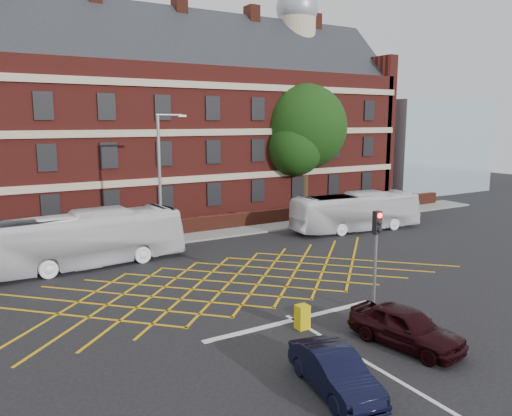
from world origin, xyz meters
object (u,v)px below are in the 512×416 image
bus_right (356,212)px  utility_cabinet (302,317)px  street_lamp (162,207)px  car_navy (335,371)px  car_maroon (406,327)px  bus_left (84,239)px  traffic_light_near (375,271)px  deciduous_tree (304,133)px

bus_right → utility_cabinet: size_ratio=10.60×
bus_right → street_lamp: size_ratio=1.20×
bus_right → car_navy: (-15.46, -16.27, -0.76)m
car_maroon → street_lamp: size_ratio=0.50×
car_navy → utility_cabinet: size_ratio=4.04×
car_navy → street_lamp: 17.87m
bus_left → car_maroon: 17.59m
utility_cabinet → traffic_light_near: bearing=-2.8°
deciduous_tree → bus_right: bearing=-99.5°
car_navy → deciduous_tree: deciduous_tree is taller
bus_left → car_maroon: bus_left is taller
bus_right → utility_cabinet: bus_right is taller
bus_right → street_lamp: bearing=90.9°
car_maroon → bus_left: bearing=105.7°
bus_right → car_navy: size_ratio=2.62×
car_maroon → utility_cabinet: car_maroon is taller
street_lamp → car_navy: bearing=-94.2°
bus_right → car_navy: bearing=143.1°
traffic_light_near → deciduous_tree: bearing=61.0°
deciduous_tree → utility_cabinet: bearing=-126.1°
car_maroon → street_lamp: street_lamp is taller
street_lamp → utility_cabinet: bearing=-87.7°
bus_left → car_navy: 17.31m
bus_left → traffic_light_near: size_ratio=2.55×
bus_left → bus_right: size_ratio=1.10×
deciduous_tree → street_lamp: size_ratio=1.34×
street_lamp → bus_right: bearing=-5.7°
car_navy → car_maroon: car_maroon is taller
car_navy → deciduous_tree: size_ratio=0.34×
bus_right → car_maroon: bus_right is taller
traffic_light_near → bus_left: bearing=124.3°
bus_left → deciduous_tree: size_ratio=0.99×
traffic_light_near → utility_cabinet: bearing=177.2°
car_maroon → street_lamp: 16.99m
car_maroon → bus_right: bearing=43.4°
deciduous_tree → car_maroon: bearing=-118.4°
car_maroon → deciduous_tree: 27.62m
bus_left → utility_cabinet: size_ratio=11.65×
bus_right → street_lamp: street_lamp is taller
deciduous_tree → street_lamp: 17.59m
bus_right → traffic_light_near: size_ratio=2.32×
bus_right → car_maroon: 19.00m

